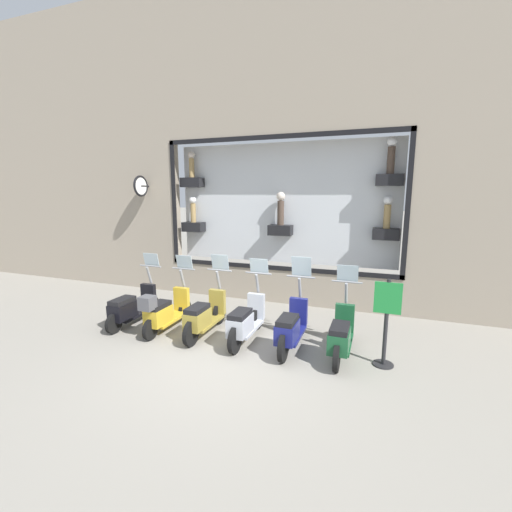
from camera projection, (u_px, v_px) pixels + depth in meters
The scene contains 9 objects.
ground_plane at pixel (224, 356), 6.40m from camera, with size 120.00×120.00×0.00m, color gray.
building_facade at pixel (280, 139), 8.94m from camera, with size 1.23×36.00×8.58m.
scooter_green_0 at pixel (341, 335), 6.31m from camera, with size 1.80×0.61×1.59m.
scooter_navy_1 at pixel (291, 327), 6.63m from camera, with size 1.81×0.60×1.70m.
scooter_silver_2 at pixel (245, 321), 6.95m from camera, with size 1.81×0.61×1.60m.
scooter_olive_3 at pixel (204, 316), 7.27m from camera, with size 1.81×0.60×1.63m.
scooter_yellow_4 at pixel (164, 311), 7.52m from camera, with size 1.79×0.61×1.55m.
scooter_black_5 at pixel (131, 307), 7.90m from camera, with size 1.79×0.61×1.55m.
shop_sign_post at pixel (386, 320), 5.91m from camera, with size 0.36×0.45×1.57m.
Camera 1 is at (-5.40, -2.60, 3.00)m, focal length 24.00 mm.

